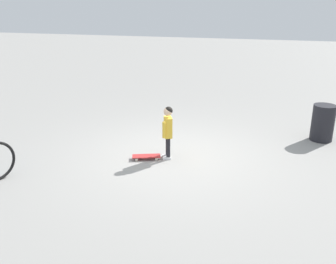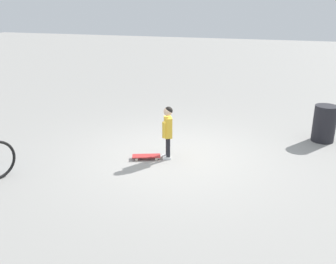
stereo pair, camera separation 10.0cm
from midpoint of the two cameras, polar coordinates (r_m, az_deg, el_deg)
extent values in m
plane|color=gray|center=(7.50, 0.69, -3.67)|extent=(50.00, 50.00, 0.00)
cylinder|color=black|center=(7.25, -0.34, -2.45)|extent=(0.08, 0.08, 0.42)
cube|color=white|center=(7.33, -0.57, -4.02)|extent=(0.17, 0.13, 0.05)
cylinder|color=black|center=(7.35, -0.45, -2.13)|extent=(0.08, 0.08, 0.42)
cube|color=white|center=(7.43, -0.67, -3.69)|extent=(0.17, 0.13, 0.05)
cube|color=gold|center=(7.16, -0.40, 0.75)|extent=(0.23, 0.28, 0.40)
cylinder|color=gold|center=(7.00, -1.05, 0.31)|extent=(0.06, 0.06, 0.32)
cylinder|color=gold|center=(7.31, -0.09, 1.16)|extent=(0.06, 0.06, 0.32)
sphere|color=beige|center=(7.07, -0.41, 3.17)|extent=(0.17, 0.17, 0.17)
sphere|color=black|center=(7.06, -0.33, 3.29)|extent=(0.16, 0.16, 0.16)
cube|color=#B22D2D|center=(7.33, -3.75, -3.73)|extent=(0.59, 0.37, 0.02)
cube|color=#B7B7BC|center=(7.34, -5.26, -3.86)|extent=(0.07, 0.11, 0.02)
cube|color=#B7B7BC|center=(7.34, -2.23, -3.79)|extent=(0.07, 0.11, 0.02)
cylinder|color=beige|center=(7.28, -5.26, -4.26)|extent=(0.06, 0.05, 0.06)
cylinder|color=beige|center=(7.42, -5.24, -3.79)|extent=(0.06, 0.05, 0.06)
cylinder|color=beige|center=(7.28, -2.21, -4.19)|extent=(0.06, 0.05, 0.06)
cylinder|color=beige|center=(7.42, -2.24, -3.73)|extent=(0.06, 0.05, 0.06)
cylinder|color=black|center=(8.88, 22.46, 1.32)|extent=(0.49, 0.49, 0.81)
camera|label=1|loc=(0.05, -90.40, -0.14)|focal=39.53mm
camera|label=2|loc=(0.05, 89.60, 0.14)|focal=39.53mm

